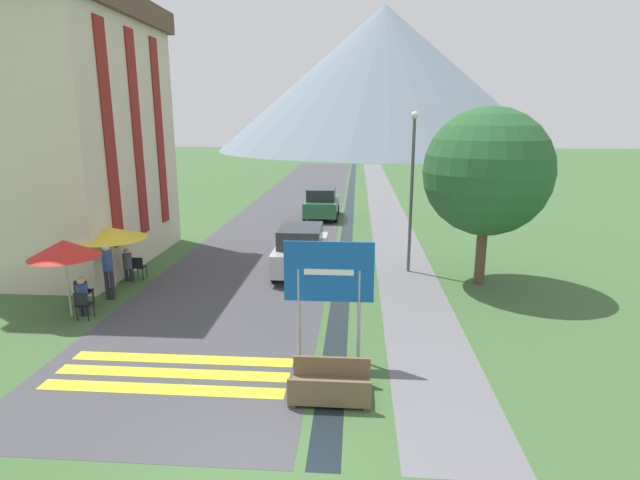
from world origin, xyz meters
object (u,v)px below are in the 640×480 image
(cafe_chair_far_right, at_px, (139,266))
(person_standing_terrace, at_px, (108,268))
(streetlamp, at_px, (412,181))
(road_sign, at_px, (329,282))
(cafe_chair_near_right, at_px, (83,290))
(person_seated_far, at_px, (82,295))
(cafe_umbrella_front_red, at_px, (64,249))
(footbridge, at_px, (331,387))
(tree_by_path, at_px, (487,172))
(hotel_building, at_px, (73,123))
(parked_car_near, at_px, (301,249))
(cafe_chair_nearest, at_px, (83,303))
(cafe_chair_near_left, at_px, (83,291))
(cafe_umbrella_middle_yellow, at_px, (110,233))
(person_seated_near, at_px, (128,263))
(parked_car_far, at_px, (322,203))

(cafe_chair_far_right, bearing_deg, person_standing_terrace, -89.68)
(person_standing_terrace, relative_size, streetlamp, 0.31)
(streetlamp, bearing_deg, road_sign, -109.28)
(cafe_chair_near_right, relative_size, person_seated_far, 0.71)
(cafe_umbrella_front_red, relative_size, person_seated_far, 1.94)
(footbridge, bearing_deg, tree_by_path, 58.33)
(hotel_building, relative_size, person_seated_far, 8.59)
(parked_car_near, relative_size, tree_by_path, 0.66)
(cafe_chair_nearest, xyz_separation_m, tree_by_path, (12.33, 4.34, 3.47))
(cafe_chair_near_left, height_order, cafe_umbrella_middle_yellow, cafe_umbrella_middle_yellow)
(tree_by_path, bearing_deg, cafe_chair_near_right, -166.02)
(cafe_chair_near_left, bearing_deg, person_seated_far, -83.61)
(cafe_chair_near_left, distance_m, cafe_umbrella_middle_yellow, 2.41)
(person_seated_near, relative_size, streetlamp, 0.20)
(road_sign, distance_m, footbridge, 2.42)
(hotel_building, xyz_separation_m, tree_by_path, (15.50, -1.67, -1.61))
(parked_car_far, relative_size, streetlamp, 0.65)
(cafe_umbrella_middle_yellow, height_order, person_standing_terrace, cafe_umbrella_middle_yellow)
(cafe_chair_near_right, bearing_deg, parked_car_near, 18.60)
(parked_car_near, relative_size, streetlamp, 0.68)
(hotel_building, xyz_separation_m, cafe_umbrella_middle_yellow, (2.66, -3.06, -3.66))
(cafe_chair_nearest, distance_m, person_standing_terrace, 1.82)
(footbridge, distance_m, cafe_chair_far_right, 10.54)
(parked_car_far, distance_m, cafe_umbrella_middle_yellow, 14.58)
(cafe_chair_near_right, height_order, person_seated_far, person_seated_far)
(cafe_chair_nearest, bearing_deg, footbridge, -32.23)
(hotel_building, distance_m, parked_car_near, 10.18)
(cafe_chair_far_right, relative_size, streetlamp, 0.14)
(cafe_chair_near_right, relative_size, streetlamp, 0.14)
(parked_car_near, distance_m, cafe_umbrella_middle_yellow, 6.79)
(hotel_building, distance_m, person_standing_terrace, 6.95)
(person_seated_far, bearing_deg, footbridge, -27.31)
(parked_car_far, bearing_deg, road_sign, -85.35)
(parked_car_near, bearing_deg, person_seated_far, -141.13)
(cafe_chair_near_right, bearing_deg, footbridge, -43.95)
(road_sign, height_order, cafe_chair_nearest, road_sign)
(cafe_chair_nearest, height_order, cafe_chair_near_right, same)
(person_seated_near, bearing_deg, cafe_umbrella_front_red, -93.92)
(road_sign, distance_m, parked_car_far, 18.11)
(parked_car_far, height_order, cafe_chair_far_right, parked_car_far)
(cafe_chair_near_right, relative_size, cafe_umbrella_middle_yellow, 0.35)
(hotel_building, xyz_separation_m, road_sign, (10.46, -7.99, -3.58))
(streetlamp, height_order, tree_by_path, tree_by_path)
(road_sign, height_order, tree_by_path, tree_by_path)
(person_seated_near, bearing_deg, cafe_chair_far_right, 34.94)
(cafe_chair_near_right, bearing_deg, cafe_chair_nearest, -74.66)
(streetlamp, bearing_deg, person_seated_near, -169.13)
(road_sign, xyz_separation_m, person_standing_terrace, (-7.34, 3.71, -0.93))
(hotel_building, xyz_separation_m, cafe_chair_near_right, (2.56, -4.89, -5.08))
(cafe_chair_near_right, xyz_separation_m, person_seated_far, (0.43, -0.81, 0.15))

